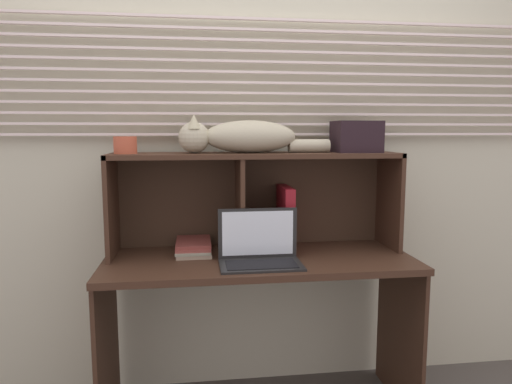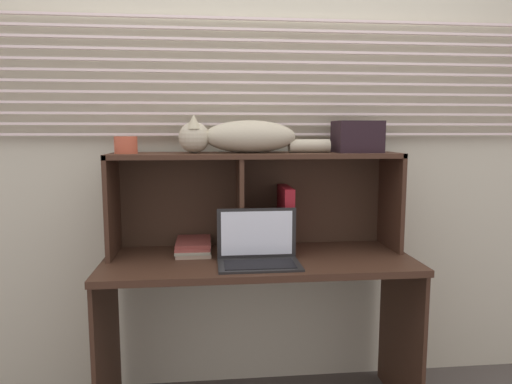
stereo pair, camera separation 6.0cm
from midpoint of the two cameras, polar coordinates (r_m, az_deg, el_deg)
name	(u,v)px [view 2 (the right image)]	position (r m, az deg, el deg)	size (l,w,h in m)	color
back_panel_with_blinds	(252,143)	(2.35, 0.23, 6.02)	(4.40, 0.08, 2.50)	beige
desk	(259,289)	(2.16, 1.14, -11.88)	(1.39, 0.55, 0.75)	#3C2519
hutch_shelf_unit	(253,183)	(2.20, 0.46, 1.09)	(1.34, 0.30, 0.47)	#3C2519
cat	(241,137)	(2.15, -1.09, 6.82)	(0.70, 0.18, 0.18)	#B6AF93
laptop	(258,252)	(2.01, 1.14, -7.35)	(0.35, 0.21, 0.23)	black
binder_upright	(285,219)	(2.22, 4.43, -3.29)	(0.05, 0.24, 0.31)	maroon
book_stack	(193,246)	(2.21, -6.94, -6.68)	(0.16, 0.25, 0.06)	tan
small_basket	(126,145)	(2.17, -14.98, 5.62)	(0.10, 0.10, 0.08)	#BA5237
storage_box	(357,137)	(2.27, 13.10, 6.66)	(0.21, 0.18, 0.15)	black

